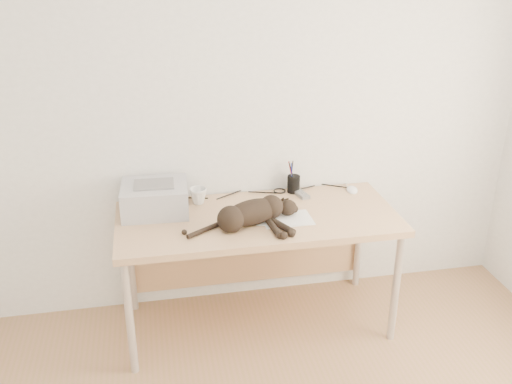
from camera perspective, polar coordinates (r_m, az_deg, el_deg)
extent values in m
plane|color=white|center=(3.39, -1.00, 8.80)|extent=(3.50, 0.00, 3.50)
cube|color=tan|center=(3.26, 0.19, -2.71)|extent=(1.60, 0.70, 0.04)
cylinder|color=silver|center=(3.15, -12.52, -12.25)|extent=(0.04, 0.04, 0.70)
cylinder|color=silver|center=(3.41, 13.81, -9.33)|extent=(0.04, 0.04, 0.70)
cylinder|color=silver|center=(3.66, -12.45, -6.78)|extent=(0.04, 0.04, 0.70)
cylinder|color=silver|center=(3.89, 10.25, -4.67)|extent=(0.04, 0.04, 0.70)
cube|color=tan|center=(3.70, -0.82, -4.91)|extent=(1.48, 0.02, 0.60)
cube|color=#B4B4B9|center=(3.32, -10.08, -0.63)|extent=(0.39, 0.33, 0.17)
cube|color=black|center=(3.32, -10.09, -0.50)|extent=(0.32, 0.03, 0.10)
cube|color=slate|center=(3.29, -10.19, 0.78)|extent=(0.23, 0.17, 0.01)
cube|color=white|center=(3.22, 3.12, -2.72)|extent=(0.28, 0.20, 0.00)
cube|color=white|center=(3.23, 2.52, -2.56)|extent=(0.31, 0.25, 0.00)
ellipsoid|color=black|center=(3.13, -0.35, -2.04)|extent=(0.37, 0.24, 0.14)
sphere|color=black|center=(3.07, -2.54, -2.75)|extent=(0.15, 0.15, 0.15)
ellipsoid|color=black|center=(3.24, 3.20, -1.58)|extent=(0.13, 0.12, 0.09)
cone|color=black|center=(3.25, 2.72, -0.73)|extent=(0.05, 0.06, 0.05)
cone|color=black|center=(3.26, 3.14, -0.77)|extent=(0.05, 0.06, 0.05)
cylinder|color=black|center=(3.08, 1.79, -3.60)|extent=(0.10, 0.20, 0.04)
cylinder|color=black|center=(3.11, 2.58, -3.39)|extent=(0.10, 0.20, 0.04)
cylinder|color=black|center=(3.08, -5.26, -3.82)|extent=(0.22, 0.09, 0.03)
imported|color=white|center=(3.41, -5.80, -0.39)|extent=(0.14, 0.14, 0.10)
cylinder|color=black|center=(3.55, 3.78, 0.81)|extent=(0.08, 0.08, 0.11)
cylinder|color=#990C0C|center=(3.52, 3.62, 1.89)|extent=(0.01, 0.01, 0.15)
cylinder|color=navy|center=(3.53, 3.95, 1.98)|extent=(0.01, 0.01, 0.15)
cylinder|color=black|center=(3.51, 3.86, 1.84)|extent=(0.01, 0.01, 0.15)
cube|color=slate|center=(3.54, 4.32, -0.06)|extent=(0.10, 0.19, 0.02)
cube|color=black|center=(3.26, 0.68, -2.17)|extent=(0.11, 0.17, 0.02)
ellipsoid|color=white|center=(3.62, 9.61, 0.39)|extent=(0.09, 0.13, 0.04)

